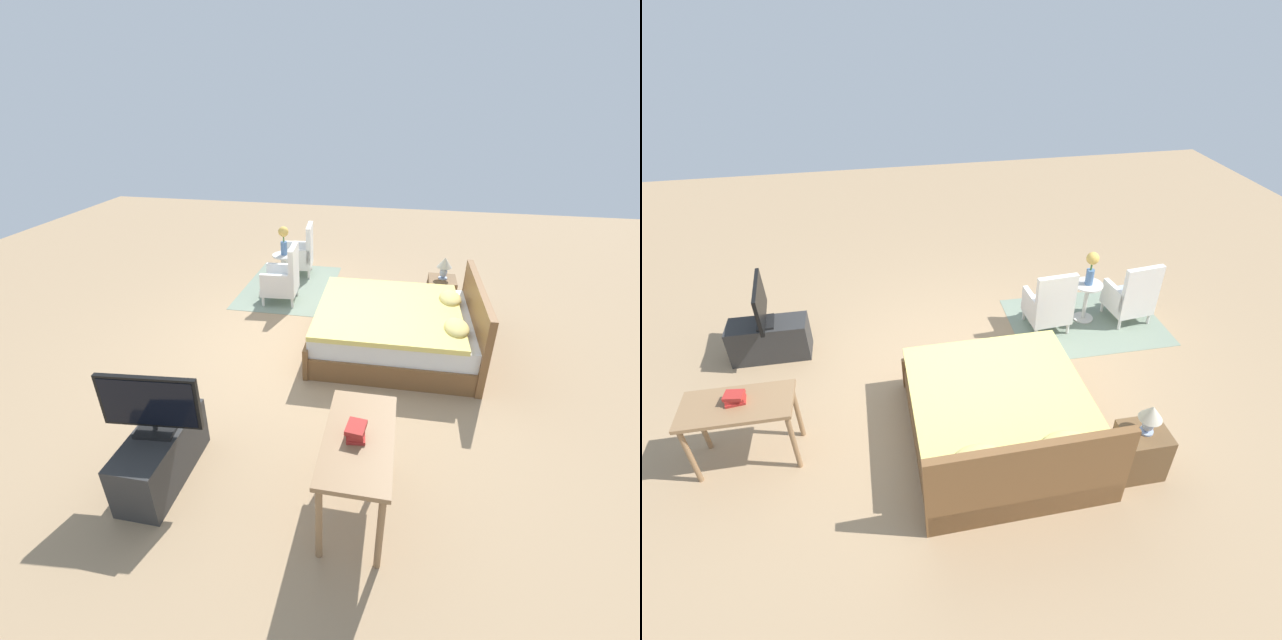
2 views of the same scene
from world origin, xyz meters
TOP-DOWN VIEW (x-y plane):
  - ground_plane at (0.00, 0.00)m, footprint 16.00×16.00m
  - floor_rug at (-1.94, -0.78)m, footprint 2.10×1.50m
  - bed at (-0.24, 1.09)m, footprint 1.86×2.04m
  - armchair_by_window_left at (-2.54, -0.72)m, footprint 0.60×0.60m
  - armchair_by_window_right at (-1.36, -0.72)m, footprint 0.58×0.58m
  - side_table at (-1.94, -0.86)m, footprint 0.40×0.40m
  - flower_vase at (-1.94, -0.86)m, footprint 0.17×0.17m
  - nightstand at (-1.47, 1.70)m, footprint 0.44×0.41m
  - table_lamp at (-1.47, 1.70)m, footprint 0.22×0.22m
  - tv_stand at (2.29, -0.82)m, footprint 0.96×0.40m
  - tv_flatscreen at (2.29, -0.82)m, footprint 0.23×0.82m
  - vanity_desk at (2.29, 0.85)m, footprint 1.04×0.52m
  - book_stack at (2.29, 0.83)m, footprint 0.20×0.16m

SIDE VIEW (x-z plane):
  - ground_plane at x=0.00m, z-range 0.00..0.00m
  - floor_rug at x=-1.94m, z-range 0.00..0.01m
  - tv_stand at x=2.29m, z-range 0.00..0.50m
  - nightstand at x=-1.47m, z-range 0.00..0.53m
  - bed at x=-0.24m, z-range -0.18..0.78m
  - side_table at x=-1.94m, z-range 0.07..0.65m
  - armchair_by_window_left at x=-2.54m, z-range -0.08..0.84m
  - armchair_by_window_right at x=-1.36m, z-range -0.08..0.84m
  - vanity_desk at x=2.29m, z-range 0.26..1.01m
  - table_lamp at x=-1.47m, z-range 0.58..0.91m
  - tv_flatscreen at x=2.29m, z-range 0.51..1.07m
  - book_stack at x=2.29m, z-range 0.75..0.85m
  - flower_vase at x=-1.94m, z-range 0.63..1.11m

